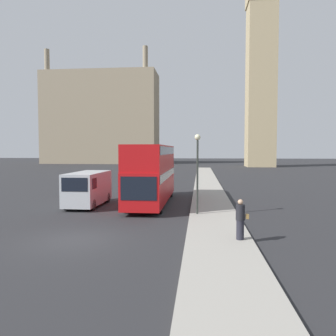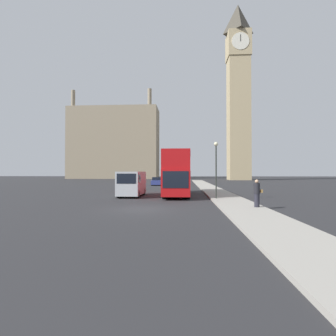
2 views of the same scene
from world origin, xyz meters
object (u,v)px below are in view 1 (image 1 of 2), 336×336
Objects in this scene: clock_tower at (261,46)px; street_lamp at (197,161)px; parked_sedan at (144,174)px; pedestrian at (240,219)px; white_van at (88,188)px; red_double_decker_bus at (152,171)px.

clock_tower reaches higher than street_lamp.
clock_tower is at bearing 58.38° from parked_sedan.
pedestrian is at bearing -70.96° from street_lamp.
white_van is 13.03m from pedestrian.
pedestrian is (9.87, -8.51, -0.29)m from white_van.
clock_tower is 66.65m from red_double_decker_bus.
clock_tower is at bearing 69.15° from white_van.
white_van is (-22.76, -59.75, -28.01)m from clock_tower.
street_lamp reaches higher than red_double_decker_bus.
red_double_decker_bus reaches higher than white_van.
street_lamp is at bearing -103.30° from clock_tower.
pedestrian is (-12.89, -68.26, -28.29)m from clock_tower.
pedestrian is at bearing -61.80° from red_double_decker_bus.
pedestrian is (5.40, -10.07, -1.43)m from red_double_decker_bus.
red_double_decker_bus is 2.21× the size of street_lamp.
parked_sedan is (-4.36, 21.39, -1.77)m from red_double_decker_bus.
red_double_decker_bus is at bearing -107.45° from clock_tower.
parked_sedan is (-7.84, 25.88, -2.73)m from street_lamp.
clock_tower is 51.84m from parked_sedan.
white_van is (-4.47, -1.57, -1.14)m from red_double_decker_bus.
clock_tower is 5.29× the size of red_double_decker_bus.
street_lamp is at bearing -20.23° from white_van.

